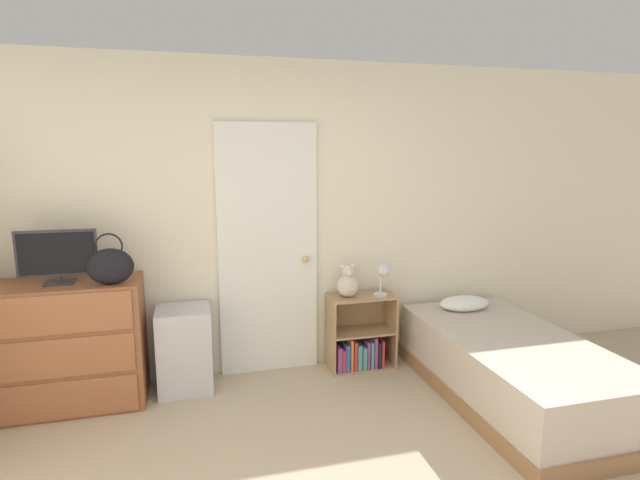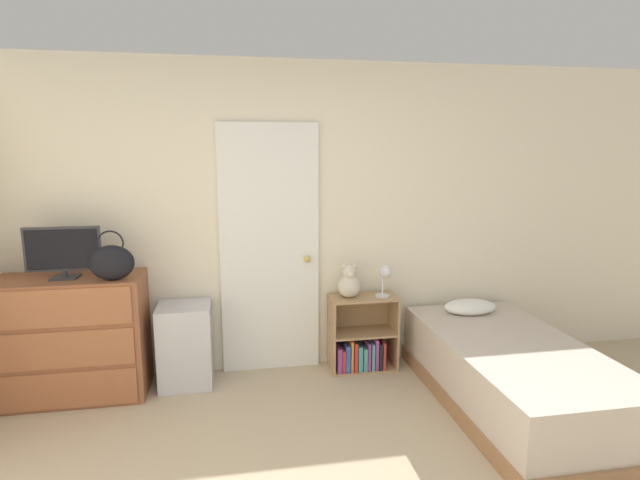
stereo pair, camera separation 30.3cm
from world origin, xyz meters
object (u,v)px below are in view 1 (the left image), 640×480
(teddy_bear, at_px, (348,282))
(handbag, at_px, (110,266))
(bookshelf, at_px, (359,341))
(desk_lamp, at_px, (383,274))
(bed, at_px, (511,367))
(tv, at_px, (57,256))
(dresser, at_px, (67,345))
(storage_bin, at_px, (185,349))

(teddy_bear, bearing_deg, handbag, -172.66)
(bookshelf, distance_m, teddy_bear, 0.54)
(desk_lamp, xyz_separation_m, bed, (0.73, -0.76, -0.58))
(bookshelf, bearing_deg, handbag, -173.09)
(tv, height_order, bookshelf, tv)
(dresser, distance_m, teddy_bear, 2.16)
(tv, xyz_separation_m, storage_bin, (0.81, 0.07, -0.80))
(handbag, relative_size, desk_lamp, 1.34)
(bookshelf, bearing_deg, bed, -41.15)
(storage_bin, distance_m, desk_lamp, 1.70)
(bookshelf, height_order, bed, bookshelf)
(handbag, bearing_deg, storage_bin, 22.59)
(tv, xyz_separation_m, handbag, (0.35, -0.12, -0.07))
(bookshelf, bearing_deg, teddy_bear, 179.45)
(handbag, bearing_deg, dresser, 158.68)
(bed, bearing_deg, storage_bin, 162.00)
(bed, bearing_deg, desk_lamp, 133.61)
(storage_bin, distance_m, bed, 2.48)
(handbag, height_order, teddy_bear, handbag)
(tv, xyz_separation_m, desk_lamp, (2.44, 0.07, -0.30))
(dresser, bearing_deg, teddy_bear, 2.53)
(dresser, distance_m, desk_lamp, 2.47)
(handbag, distance_m, storage_bin, 0.88)
(tv, bearing_deg, handbag, -18.96)
(handbag, xyz_separation_m, desk_lamp, (2.09, 0.19, -0.23))
(tv, bearing_deg, bookshelf, 2.75)
(dresser, relative_size, storage_bin, 1.61)
(tv, relative_size, storage_bin, 0.80)
(tv, height_order, bed, tv)
(handbag, distance_m, teddy_bear, 1.83)
(teddy_bear, distance_m, desk_lamp, 0.31)
(desk_lamp, bearing_deg, bookshelf, 167.91)
(handbag, relative_size, teddy_bear, 1.26)
(tv, bearing_deg, desk_lamp, 1.55)
(handbag, height_order, bed, handbag)
(dresser, xyz_separation_m, teddy_bear, (2.14, 0.09, 0.30))
(tv, relative_size, desk_lamp, 1.94)
(desk_lamp, bearing_deg, teddy_bear, 171.89)
(dresser, xyz_separation_m, bookshelf, (2.24, 0.09, -0.23))
(storage_bin, relative_size, bookshelf, 1.03)
(bed, bearing_deg, tv, 167.60)
(handbag, distance_m, desk_lamp, 2.11)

